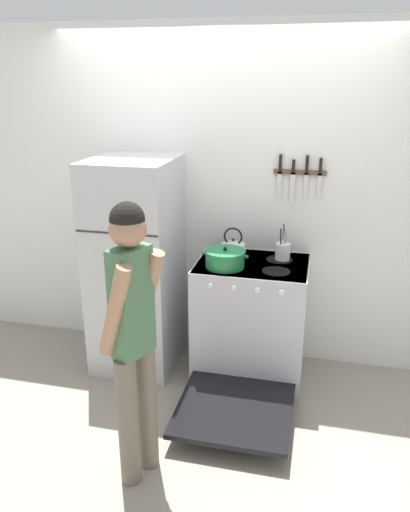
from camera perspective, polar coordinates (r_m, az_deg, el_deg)
name	(u,v)px	position (r m, az deg, el deg)	size (l,w,h in m)	color
ground_plane	(219,347)	(4.32, 1.66, -10.32)	(14.00, 14.00, 0.00)	gray
wall_back	(222,200)	(3.87, 1.93, 6.47)	(10.00, 0.06, 2.55)	silver
refrigerator	(136,266)	(3.83, -7.87, -1.11)	(0.61, 0.69, 1.62)	#B7BABF
stove_range	(250,322)	(3.77, 5.16, -7.49)	(0.80, 1.33, 0.90)	silver
dutch_oven_pot	(225,258)	(3.51, 2.30, -0.29)	(0.33, 0.29, 0.15)	#237A42
tea_kettle	(233,248)	(3.73, 3.23, 0.94)	(0.23, 0.18, 0.22)	silver
utensil_jar	(283,251)	(3.70, 8.87, 0.61)	(0.11, 0.11, 0.27)	silver
person	(133,331)	(2.65, -8.21, -8.49)	(0.34, 0.39, 1.61)	#6B6051
wall_knife_strip	(300,172)	(3.71, 10.75, 9.38)	(0.38, 0.03, 0.36)	brown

